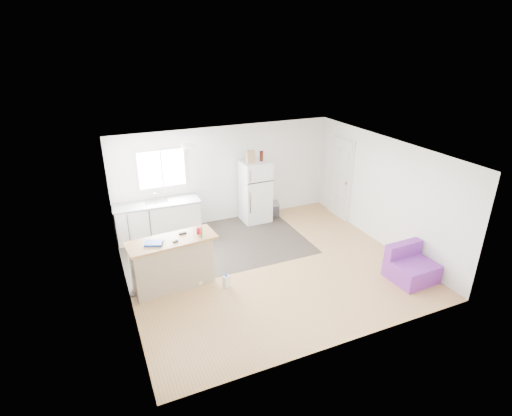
{
  "coord_description": "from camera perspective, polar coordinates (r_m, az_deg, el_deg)",
  "views": [
    {
      "loc": [
        -3.07,
        -6.36,
        4.33
      ],
      "look_at": [
        0.02,
        0.7,
        1.01
      ],
      "focal_mm": 28.0,
      "sensor_mm": 36.0,
      "label": 1
    }
  ],
  "objects": [
    {
      "name": "vinyl_zone",
      "position": [
        9.06,
        -5.76,
        -5.33
      ],
      "size": [
        4.05,
        2.5,
        0.0
      ],
      "primitive_type": "cube",
      "color": "#302824",
      "rests_on": "floor"
    },
    {
      "name": "refrigerator",
      "position": [
        9.95,
        -0.12,
        2.4
      ],
      "size": [
        0.69,
        0.66,
        1.55
      ],
      "rotation": [
        0.0,
        0.0,
        0.01
      ],
      "color": "white",
      "rests_on": "floor"
    },
    {
      "name": "cardboard_box",
      "position": [
        9.53,
        -0.79,
        7.33
      ],
      "size": [
        0.2,
        0.11,
        0.3
      ],
      "primitive_type": "cube",
      "rotation": [
        0.0,
        0.0,
        -0.03
      ],
      "color": "tan",
      "rests_on": "refrigerator"
    },
    {
      "name": "blue_tray",
      "position": [
        7.24,
        -14.41,
        -4.88
      ],
      "size": [
        0.36,
        0.32,
        0.04
      ],
      "primitive_type": "cube",
      "rotation": [
        0.0,
        0.0,
        -0.38
      ],
      "color": "#123DAF",
      "rests_on": "peninsula"
    },
    {
      "name": "purple_seat",
      "position": [
        8.31,
        21.16,
        -7.9
      ],
      "size": [
        0.82,
        0.77,
        0.66
      ],
      "rotation": [
        0.0,
        0.0,
        0.03
      ],
      "color": "purple",
      "rests_on": "floor"
    },
    {
      "name": "tool_a",
      "position": [
        7.49,
        -10.44,
        -3.56
      ],
      "size": [
        0.14,
        0.05,
        0.03
      ],
      "primitive_type": "cube",
      "rotation": [
        0.0,
        0.0,
        0.03
      ],
      "color": "black",
      "rests_on": "peninsula"
    },
    {
      "name": "interior_door",
      "position": [
        10.35,
        11.94,
        4.14
      ],
      "size": [
        0.11,
        0.92,
        2.1
      ],
      "color": "white",
      "rests_on": "right_wall"
    },
    {
      "name": "ceiling_fixture",
      "position": [
        8.03,
        -9.58,
        8.81
      ],
      "size": [
        0.3,
        0.3,
        0.07
      ],
      "primitive_type": "cylinder",
      "color": "white",
      "rests_on": "ceiling"
    },
    {
      "name": "bottle_right",
      "position": [
        9.68,
        0.82,
        7.43
      ],
      "size": [
        0.09,
        0.09,
        0.25
      ],
      "primitive_type": "cylinder",
      "rotation": [
        0.0,
        0.0,
        0.3
      ],
      "color": "#361009",
      "rests_on": "refrigerator"
    },
    {
      "name": "room",
      "position": [
        7.72,
        1.93,
        -0.6
      ],
      "size": [
        5.51,
        5.01,
        2.41
      ],
      "color": "#AA8047",
      "rests_on": "ground"
    },
    {
      "name": "mop",
      "position": [
        7.68,
        -7.97,
        -9.17
      ],
      "size": [
        0.22,
        0.35,
        1.23
      ],
      "rotation": [
        0.0,
        0.0,
        -0.14
      ],
      "color": "green",
      "rests_on": "floor"
    },
    {
      "name": "cleaner_jug",
      "position": [
        7.59,
        -4.24,
        -10.38
      ],
      "size": [
        0.15,
        0.14,
        0.28
      ],
      "rotation": [
        0.0,
        0.0,
        0.43
      ],
      "color": "white",
      "rests_on": "floor"
    },
    {
      "name": "window",
      "position": [
        9.39,
        -13.34,
        5.48
      ],
      "size": [
        1.18,
        0.06,
        0.98
      ],
      "color": "white",
      "rests_on": "back_wall"
    },
    {
      "name": "tool_b",
      "position": [
        7.23,
        -11.44,
        -4.67
      ],
      "size": [
        0.11,
        0.07,
        0.03
      ],
      "primitive_type": "cube",
      "rotation": [
        0.0,
        0.0,
        0.35
      ],
      "color": "black",
      "rests_on": "peninsula"
    },
    {
      "name": "kitchen_cabinets",
      "position": [
        9.49,
        -13.76,
        -1.59
      ],
      "size": [
        1.96,
        0.69,
        1.13
      ],
      "rotation": [
        0.0,
        0.0,
        -0.05
      ],
      "color": "white",
      "rests_on": "floor"
    },
    {
      "name": "red_cup",
      "position": [
        7.44,
        -8.21,
        -3.21
      ],
      "size": [
        0.1,
        0.1,
        0.12
      ],
      "primitive_type": "cylinder",
      "rotation": [
        0.0,
        0.0,
        0.32
      ],
      "color": "red",
      "rests_on": "peninsula"
    },
    {
      "name": "peninsula",
      "position": [
        7.57,
        -11.84,
        -7.68
      ],
      "size": [
        1.64,
        0.75,
        0.98
      ],
      "rotation": [
        0.0,
        0.0,
        0.09
      ],
      "color": "tan",
      "rests_on": "floor"
    },
    {
      "name": "bottle_left",
      "position": [
        9.67,
        0.72,
        7.42
      ],
      "size": [
        0.08,
        0.08,
        0.25
      ],
      "primitive_type": "cylinder",
      "rotation": [
        0.0,
        0.0,
        0.14
      ],
      "color": "#361009",
      "rests_on": "refrigerator"
    },
    {
      "name": "cooler",
      "position": [
        10.41,
        1.93,
        -0.12
      ],
      "size": [
        0.55,
        0.44,
        0.37
      ],
      "rotation": [
        0.0,
        0.0,
        -0.24
      ],
      "color": "#303032",
      "rests_on": "floor"
    }
  ]
}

